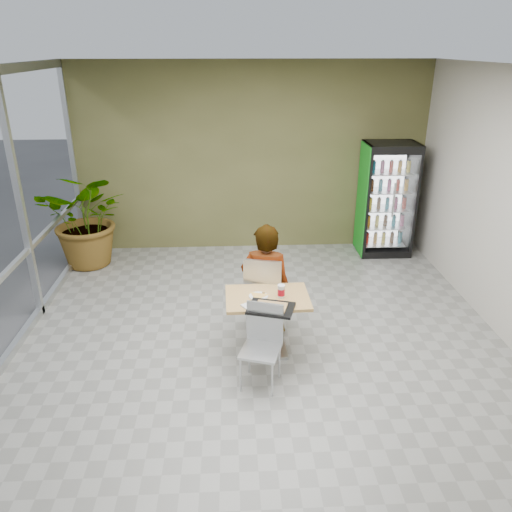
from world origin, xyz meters
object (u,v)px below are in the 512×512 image
object	(u,v)px
cafeteria_tray	(271,308)
potted_plant	(89,218)
dining_table	(267,313)
beverage_fridge	(387,199)
chair_near	(263,338)
seated_woman	(266,290)
chair_far	(264,289)
soda_cup	(281,291)

from	to	relation	value
cafeteria_tray	potted_plant	world-z (taller)	potted_plant
dining_table	beverage_fridge	distance (m)	3.82
chair_near	potted_plant	size ratio (longest dim) A/B	0.56
chair_near	seated_woman	distance (m)	1.05
chair_far	potted_plant	distance (m)	3.55
cafeteria_tray	chair_far	bearing A→B (deg)	91.95
soda_cup	cafeteria_tray	distance (m)	0.32
dining_table	cafeteria_tray	bearing A→B (deg)	-87.04
chair_far	cafeteria_tray	bearing A→B (deg)	106.14
soda_cup	cafeteria_tray	bearing A→B (deg)	-116.30
dining_table	cafeteria_tray	world-z (taller)	cafeteria_tray
chair_far	seated_woman	xyz separation A→B (m)	(0.03, 0.06, -0.04)
dining_table	potted_plant	bearing A→B (deg)	134.43
beverage_fridge	chair_far	bearing A→B (deg)	-130.68
dining_table	potted_plant	distance (m)	3.88
dining_table	chair_far	distance (m)	0.47
chair_near	cafeteria_tray	size ratio (longest dim) A/B	1.83
dining_table	chair_near	distance (m)	0.53
chair_near	potted_plant	distance (m)	4.21
dining_table	seated_woman	bearing A→B (deg)	88.19
beverage_fridge	potted_plant	distance (m)	4.98
dining_table	chair_near	xyz separation A→B (m)	(-0.09, -0.52, -0.01)
seated_woman	soda_cup	bearing A→B (deg)	118.30
chair_near	cafeteria_tray	xyz separation A→B (m)	(0.10, 0.22, 0.24)
potted_plant	seated_woman	bearing A→B (deg)	-39.44
dining_table	soda_cup	bearing A→B (deg)	-9.74
chair_near	seated_woman	world-z (taller)	seated_woman
chair_near	potted_plant	bearing A→B (deg)	146.50
chair_near	dining_table	bearing A→B (deg)	98.49
dining_table	seated_woman	distance (m)	0.52
seated_woman	cafeteria_tray	world-z (taller)	seated_woman
chair_far	potted_plant	size ratio (longest dim) A/B	0.65
soda_cup	cafeteria_tray	world-z (taller)	soda_cup
soda_cup	cafeteria_tray	xyz separation A→B (m)	(-0.14, -0.28, -0.06)
chair_near	cafeteria_tray	world-z (taller)	chair_near
soda_cup	beverage_fridge	xyz separation A→B (m)	(2.11, 3.07, 0.14)
cafeteria_tray	potted_plant	size ratio (longest dim) A/B	0.31
dining_table	soda_cup	xyz separation A→B (m)	(0.15, -0.03, 0.29)
cafeteria_tray	chair_near	bearing A→B (deg)	-115.40
cafeteria_tray	seated_woman	bearing A→B (deg)	89.95
chair_far	cafeteria_tray	distance (m)	0.79
chair_far	potted_plant	xyz separation A→B (m)	(-2.70, 2.30, 0.19)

